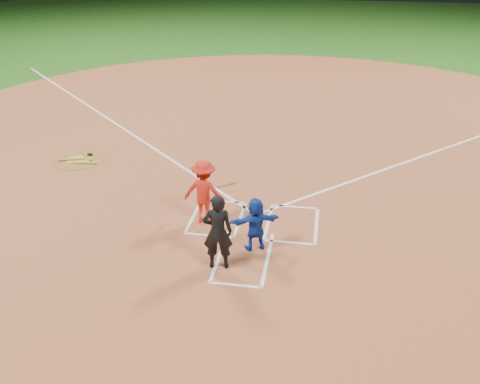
% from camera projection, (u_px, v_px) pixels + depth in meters
% --- Properties ---
extents(ground, '(120.00, 120.00, 0.00)m').
position_uv_depth(ground, '(254.00, 221.00, 13.71)').
color(ground, '#1D5214').
rests_on(ground, ground).
extents(home_plate_dirt, '(28.00, 28.00, 0.01)m').
position_uv_depth(home_plate_dirt, '(278.00, 139.00, 19.01)').
color(home_plate_dirt, brown).
rests_on(home_plate_dirt, ground).
extents(home_plate, '(0.60, 0.60, 0.02)m').
position_uv_depth(home_plate, '(254.00, 220.00, 13.70)').
color(home_plate, white).
rests_on(home_plate, home_plate_dirt).
extents(on_deck_circle, '(1.70, 1.70, 0.01)m').
position_uv_depth(on_deck_circle, '(79.00, 160.00, 17.28)').
color(on_deck_circle, brown).
rests_on(on_deck_circle, home_plate_dirt).
extents(on_deck_logo, '(0.80, 0.80, 0.00)m').
position_uv_depth(on_deck_logo, '(79.00, 159.00, 17.28)').
color(on_deck_logo, gold).
rests_on(on_deck_logo, on_deck_circle).
extents(on_deck_bat_a, '(0.60, 0.67, 0.06)m').
position_uv_depth(on_deck_bat_a, '(87.00, 156.00, 17.46)').
color(on_deck_bat_a, olive).
rests_on(on_deck_bat_a, on_deck_circle).
extents(on_deck_bat_b, '(0.82, 0.31, 0.06)m').
position_uv_depth(on_deck_bat_b, '(72.00, 159.00, 17.21)').
color(on_deck_bat_b, olive).
rests_on(on_deck_bat_b, on_deck_circle).
extents(on_deck_bat_c, '(0.84, 0.15, 0.06)m').
position_uv_depth(on_deck_bat_c, '(84.00, 163.00, 16.96)').
color(on_deck_bat_c, olive).
rests_on(on_deck_bat_c, on_deck_circle).
extents(bat_weight_donut, '(0.19, 0.19, 0.05)m').
position_uv_depth(bat_weight_donut, '(90.00, 155.00, 17.59)').
color(bat_weight_donut, black).
rests_on(bat_weight_donut, on_deck_circle).
extents(catcher, '(1.25, 0.81, 1.29)m').
position_uv_depth(catcher, '(255.00, 224.00, 12.25)').
color(catcher, '#1437A8').
rests_on(catcher, home_plate_dirt).
extents(umpire, '(0.71, 0.52, 1.77)m').
position_uv_depth(umpire, '(218.00, 232.00, 11.47)').
color(umpire, black).
rests_on(umpire, home_plate_dirt).
extents(chalk_markings, '(28.35, 17.32, 0.01)m').
position_uv_depth(chalk_markings, '(276.00, 146.00, 18.38)').
color(chalk_markings, white).
rests_on(chalk_markings, home_plate_dirt).
extents(batter_at_plate, '(1.33, 0.90, 1.67)m').
position_uv_depth(batter_at_plate, '(204.00, 192.00, 13.32)').
color(batter_at_plate, red).
rests_on(batter_at_plate, home_plate_dirt).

